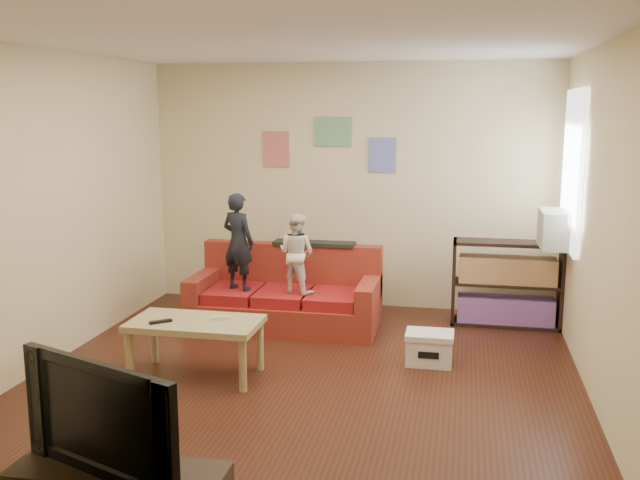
% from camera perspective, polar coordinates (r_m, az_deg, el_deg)
% --- Properties ---
extents(room_shell, '(4.52, 5.02, 2.72)m').
position_cam_1_polar(room_shell, '(5.51, -1.67, 1.58)').
color(room_shell, '#431E12').
rests_on(room_shell, ground).
extents(sofa, '(1.90, 0.87, 0.83)m').
position_cam_1_polar(sofa, '(7.34, -2.70, -4.71)').
color(sofa, maroon).
rests_on(sofa, ground).
extents(child_a, '(0.42, 0.35, 0.98)m').
position_cam_1_polar(child_a, '(7.17, -6.57, -0.13)').
color(child_a, black).
rests_on(child_a, sofa).
extents(child_b, '(0.46, 0.41, 0.79)m').
position_cam_1_polar(child_b, '(7.03, -1.90, -1.06)').
color(child_b, white).
rests_on(child_b, sofa).
extents(coffee_table, '(1.07, 0.59, 0.48)m').
position_cam_1_polar(coffee_table, '(6.02, -9.94, -6.97)').
color(coffee_table, tan).
rests_on(coffee_table, ground).
extents(remote, '(0.17, 0.15, 0.02)m').
position_cam_1_polar(remote, '(5.99, -12.63, -6.39)').
color(remote, black).
rests_on(remote, coffee_table).
extents(game_controller, '(0.15, 0.10, 0.03)m').
position_cam_1_polar(game_controller, '(5.97, -7.99, -6.21)').
color(game_controller, beige).
rests_on(game_controller, coffee_table).
extents(bookshelf, '(1.10, 0.33, 0.88)m').
position_cam_1_polar(bookshelf, '(7.55, 14.68, -3.74)').
color(bookshelf, black).
rests_on(bookshelf, ground).
extents(window, '(0.04, 1.08, 1.48)m').
position_cam_1_polar(window, '(7.04, 19.54, 5.30)').
color(window, white).
rests_on(window, room_shell).
extents(ac_unit, '(0.28, 0.55, 0.35)m').
position_cam_1_polar(ac_unit, '(7.09, 18.31, 0.84)').
color(ac_unit, '#B7B2A3').
rests_on(ac_unit, window).
extents(artwork_left, '(0.30, 0.01, 0.40)m').
position_cam_1_polar(artwork_left, '(8.08, -3.54, 7.25)').
color(artwork_left, '#D87266').
rests_on(artwork_left, room_shell).
extents(artwork_center, '(0.42, 0.01, 0.32)m').
position_cam_1_polar(artwork_center, '(7.92, 1.04, 8.66)').
color(artwork_center, '#72B27F').
rests_on(artwork_center, room_shell).
extents(artwork_right, '(0.30, 0.01, 0.38)m').
position_cam_1_polar(artwork_right, '(7.85, 5.01, 6.78)').
color(artwork_right, '#727FCC').
rests_on(artwork_right, room_shell).
extents(file_box, '(0.41, 0.31, 0.29)m').
position_cam_1_polar(file_box, '(6.36, 8.74, -8.52)').
color(file_box, white).
rests_on(file_box, ground).
extents(television, '(1.01, 0.51, 0.60)m').
position_cam_1_polar(television, '(3.78, -16.10, -13.14)').
color(television, black).
rests_on(television, tv_stand).
extents(tissue, '(0.14, 0.14, 0.11)m').
position_cam_1_polar(tissue, '(6.97, 3.13, -7.48)').
color(tissue, white).
rests_on(tissue, ground).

